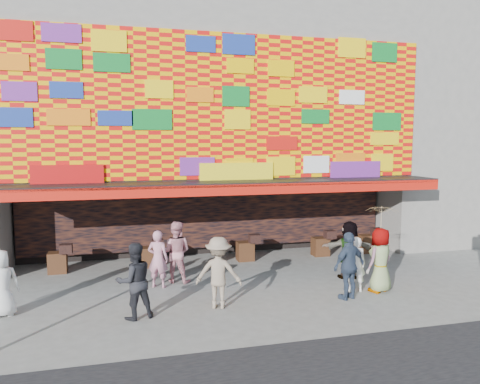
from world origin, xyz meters
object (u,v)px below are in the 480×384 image
(ped_c, at_px, (134,281))
(ped_g, at_px, (380,260))
(ped_d, at_px, (219,273))
(ped_e, at_px, (349,266))
(ped_h, at_px, (355,264))
(ped_f, at_px, (349,249))
(parasol, at_px, (382,220))
(ped_i, at_px, (176,252))
(ped_a, at_px, (2,283))
(ped_b, at_px, (158,259))

(ped_c, bearing_deg, ped_g, 167.37)
(ped_d, relative_size, ped_e, 1.00)
(ped_e, xyz_separation_m, ped_g, (1.18, 0.34, -0.00))
(ped_e, distance_m, ped_h, 0.77)
(ped_f, bearing_deg, ped_g, 116.34)
(ped_c, height_order, ped_e, ped_c)
(parasol, bearing_deg, ped_f, 98.34)
(ped_e, height_order, ped_i, ped_i)
(ped_g, xyz_separation_m, ped_i, (-5.65, 2.44, 0.02))
(ped_a, height_order, ped_e, ped_e)
(ped_i, bearing_deg, ped_e, 172.29)
(ped_h, bearing_deg, ped_d, 23.56)
(ped_b, height_order, ped_c, ped_c)
(ped_g, height_order, ped_i, ped_i)
(ped_c, distance_m, ped_g, 7.02)
(ped_d, xyz_separation_m, ped_i, (-0.82, 2.55, 0.01))
(ped_h, bearing_deg, ped_e, 67.50)
(ped_d, bearing_deg, ped_c, 25.07)
(ped_d, bearing_deg, ped_i, -53.12)
(ped_f, bearing_deg, ped_e, 80.22)
(ped_h, xyz_separation_m, ped_i, (-4.98, 2.22, 0.15))
(ped_i, bearing_deg, ped_h, -179.85)
(ped_b, distance_m, ped_e, 5.60)
(ped_f, bearing_deg, parasol, 116.34)
(ped_g, bearing_deg, ped_f, -104.13)
(ped_b, xyz_separation_m, ped_d, (1.41, -2.14, 0.08))
(ped_c, height_order, ped_i, ped_i)
(ped_e, relative_size, ped_g, 1.00)
(parasol, bearing_deg, ped_d, -178.79)
(ped_i, height_order, parasol, parasol)
(ped_b, bearing_deg, ped_f, -160.66)
(ped_d, bearing_deg, ped_a, 11.23)
(ped_d, height_order, ped_g, ped_d)
(ped_f, relative_size, ped_i, 0.97)
(ped_a, relative_size, ped_f, 0.91)
(ped_a, bearing_deg, ped_i, -178.55)
(ped_g, height_order, parasol, parasol)
(ped_h, xyz_separation_m, parasol, (0.68, -0.22, 1.31))
(ped_g, bearing_deg, ped_a, -26.07)
(ped_a, height_order, ped_d, ped_d)
(ped_g, relative_size, ped_i, 0.98)
(ped_a, height_order, ped_c, ped_c)
(parasol, bearing_deg, ped_a, 176.40)
(ped_h, bearing_deg, ped_g, -179.16)
(ped_b, xyz_separation_m, ped_h, (5.57, -1.82, -0.06))
(ped_b, bearing_deg, ped_h, -173.43)
(ped_e, height_order, ped_g, ped_e)
(ped_a, bearing_deg, ped_g, 156.38)
(ped_a, bearing_deg, ped_d, 152.12)
(ped_e, distance_m, ped_i, 5.27)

